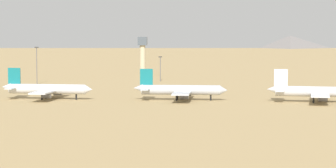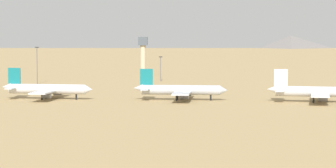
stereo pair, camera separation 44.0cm
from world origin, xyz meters
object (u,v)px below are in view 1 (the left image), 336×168
(light_pole_mid, at_px, (37,63))
(light_pole_west, at_px, (160,67))
(parked_jet_teal_2, at_px, (180,90))
(parked_jet_teal_1, at_px, (46,89))
(parked_jet_white_3, at_px, (316,92))
(control_tower, at_px, (143,52))

(light_pole_mid, bearing_deg, light_pole_west, 20.81)
(light_pole_west, bearing_deg, parked_jet_teal_2, -82.14)
(parked_jet_teal_1, bearing_deg, parked_jet_teal_2, 4.57)
(parked_jet_teal_2, relative_size, light_pole_mid, 1.97)
(parked_jet_white_3, height_order, light_pole_mid, light_pole_mid)
(parked_jet_teal_1, height_order, control_tower, control_tower)
(control_tower, xyz_separation_m, light_pole_mid, (-44.43, -72.23, -3.03))
(light_pole_mid, bearing_deg, parked_jet_teal_2, -46.21)
(parked_jet_white_3, xyz_separation_m, control_tower, (-76.06, 151.78, 9.32))
(parked_jet_teal_2, height_order, light_pole_mid, light_pole_mid)
(parked_jet_teal_1, xyz_separation_m, light_pole_mid, (-20.92, 73.02, 6.33))
(parked_jet_teal_2, bearing_deg, light_pole_mid, 136.44)
(parked_jet_teal_1, height_order, parked_jet_white_3, parked_jet_white_3)
(parked_jet_white_3, bearing_deg, parked_jet_teal_2, -177.54)
(control_tower, bearing_deg, parked_jet_teal_1, -99.20)
(parked_jet_teal_2, distance_m, light_pole_mid, 102.96)
(parked_jet_teal_2, xyz_separation_m, light_pole_west, (-13.28, 96.17, 3.65))
(parked_jet_teal_1, bearing_deg, control_tower, 86.70)
(control_tower, distance_m, light_pole_mid, 84.86)
(parked_jet_teal_1, distance_m, control_tower, 147.44)
(parked_jet_teal_1, bearing_deg, light_pole_west, 74.66)
(light_pole_mid, bearing_deg, parked_jet_teal_1, -74.02)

